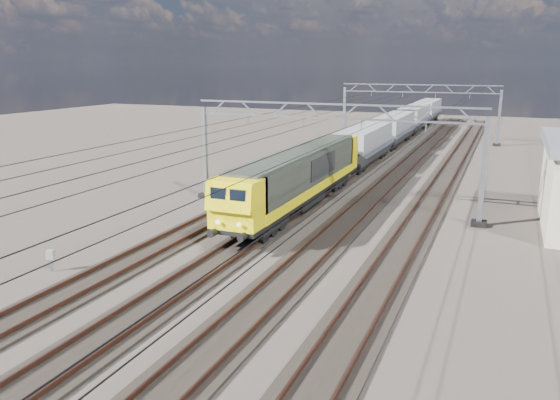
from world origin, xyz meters
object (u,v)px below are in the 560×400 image
at_px(hopper_wagon_fourth, 428,109).
at_px(hopper_wagon_mid, 394,127).
at_px(locomotive, 300,175).
at_px(hopper_wagon_lead, 365,142).
at_px(trackside_cabinet, 50,256).
at_px(catenary_gantry_mid, 331,153).
at_px(hopper_wagon_third, 414,117).
at_px(catenary_gantry_far, 418,111).

bearing_deg(hopper_wagon_fourth, hopper_wagon_mid, -90.00).
height_order(locomotive, hopper_wagon_fourth, locomotive).
distance_m(hopper_wagon_lead, trackside_cabinet, 33.72).
bearing_deg(trackside_cabinet, locomotive, 43.95).
relative_size(catenary_gantry_mid, hopper_wagon_fourth, 1.53).
bearing_deg(locomotive, hopper_wagon_fourth, 90.00).
relative_size(hopper_wagon_lead, hopper_wagon_third, 1.00).
bearing_deg(hopper_wagon_fourth, locomotive, -90.00).
height_order(hopper_wagon_mid, hopper_wagon_third, same).
bearing_deg(hopper_wagon_fourth, hopper_wagon_lead, -90.00).
bearing_deg(locomotive, catenary_gantry_mid, 12.17).
bearing_deg(hopper_wagon_lead, hopper_wagon_fourth, 90.00).
relative_size(hopper_wagon_third, trackside_cabinet, 12.52).
distance_m(hopper_wagon_mid, hopper_wagon_fourth, 28.40).
bearing_deg(locomotive, hopper_wagon_mid, 90.00).
distance_m(catenary_gantry_far, hopper_wagon_lead, 18.92).
height_order(locomotive, trackside_cabinet, locomotive).
distance_m(locomotive, hopper_wagon_mid, 31.90).
relative_size(catenary_gantry_far, hopper_wagon_third, 1.53).
bearing_deg(hopper_wagon_lead, trackside_cabinet, -101.58).
bearing_deg(catenary_gantry_mid, hopper_wagon_fourth, 91.91).
relative_size(hopper_wagon_lead, hopper_wagon_mid, 1.00).
relative_size(catenary_gantry_far, hopper_wagon_mid, 1.53).
xyz_separation_m(hopper_wagon_mid, trackside_cabinet, (-6.76, -47.21, -1.46)).
distance_m(catenary_gantry_mid, hopper_wagon_third, 45.74).
xyz_separation_m(catenary_gantry_mid, hopper_wagon_lead, (-2.00, 17.26, -1.67)).
bearing_deg(trackside_cabinet, catenary_gantry_far, 58.17).
height_order(catenary_gantry_far, hopper_wagon_third, catenary_gantry_far).
bearing_deg(catenary_gantry_far, trackside_cabinet, -99.61).
relative_size(hopper_wagon_fourth, trackside_cabinet, 12.52).
distance_m(catenary_gantry_mid, hopper_wagon_mid, 31.57).
height_order(catenary_gantry_mid, catenary_gantry_far, same).
bearing_deg(hopper_wagon_third, hopper_wagon_fourth, 90.00).
bearing_deg(hopper_wagon_third, locomotive, -90.00).
distance_m(hopper_wagon_fourth, trackside_cabinet, 75.92).
distance_m(hopper_wagon_third, trackside_cabinet, 61.80).
distance_m(hopper_wagon_third, hopper_wagon_fourth, 14.20).
xyz_separation_m(locomotive, hopper_wagon_mid, (-0.00, 31.90, -0.09)).
height_order(hopper_wagon_mid, trackside_cabinet, hopper_wagon_mid).
xyz_separation_m(catenary_gantry_mid, trackside_cabinet, (-8.77, -15.74, -3.13)).
distance_m(hopper_wagon_mid, hopper_wagon_third, 14.20).
height_order(hopper_wagon_mid, hopper_wagon_fourth, same).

